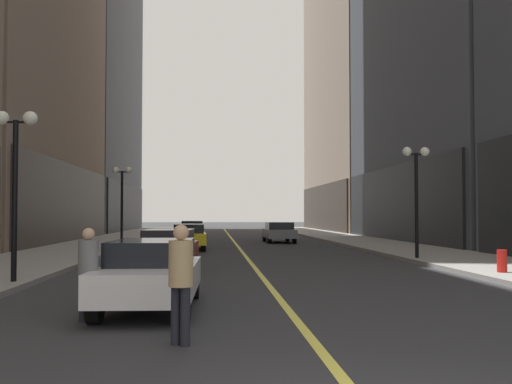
% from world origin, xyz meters
% --- Properties ---
extents(ground_plane, '(200.00, 200.00, 0.00)m').
position_xyz_m(ground_plane, '(0.00, 35.00, 0.00)').
color(ground_plane, '#2D2D30').
extents(sidewalk_left, '(4.50, 78.00, 0.15)m').
position_xyz_m(sidewalk_left, '(-8.25, 35.00, 0.07)').
color(sidewalk_left, gray).
rests_on(sidewalk_left, ground).
extents(sidewalk_right, '(4.50, 78.00, 0.15)m').
position_xyz_m(sidewalk_right, '(8.25, 35.00, 0.07)').
color(sidewalk_right, gray).
rests_on(sidewalk_right, ground).
extents(lane_centre_stripe, '(0.16, 70.00, 0.01)m').
position_xyz_m(lane_centre_stripe, '(0.00, 35.00, 0.00)').
color(lane_centre_stripe, '#E5D64C').
rests_on(lane_centre_stripe, ground).
extents(building_left_far, '(10.37, 26.00, 48.66)m').
position_xyz_m(building_left_far, '(-15.59, 60.00, 24.23)').
color(building_left_far, '#4C515B').
rests_on(building_left_far, ground).
extents(building_right_far, '(12.01, 26.00, 47.01)m').
position_xyz_m(building_right_far, '(16.40, 60.00, 23.41)').
color(building_right_far, gray).
rests_on(building_right_far, ground).
extents(car_white, '(1.82, 4.29, 1.32)m').
position_xyz_m(car_white, '(-2.62, 7.26, 0.72)').
color(car_white, silver).
rests_on(car_white, ground).
extents(car_red, '(1.92, 4.48, 1.32)m').
position_xyz_m(car_red, '(-2.91, 15.66, 0.72)').
color(car_red, '#B21919').
rests_on(car_red, ground).
extents(car_yellow, '(1.83, 4.17, 1.32)m').
position_xyz_m(car_yellow, '(-2.65, 26.59, 0.72)').
color(car_yellow, yellow).
rests_on(car_yellow, ground).
extents(car_grey, '(1.85, 4.55, 1.32)m').
position_xyz_m(car_grey, '(2.86, 34.30, 0.72)').
color(car_grey, slate).
rests_on(car_grey, ground).
extents(car_silver, '(1.94, 4.59, 1.32)m').
position_xyz_m(car_silver, '(-3.00, 41.50, 0.72)').
color(car_silver, '#B7B7BC').
rests_on(car_silver, ground).
extents(pedestrian_in_tan_trench, '(0.47, 0.47, 1.68)m').
position_xyz_m(pedestrian_in_tan_trench, '(-1.89, 4.01, 0.98)').
color(pedestrian_in_tan_trench, black).
rests_on(pedestrian_in_tan_trench, ground).
extents(pedestrian_in_grey_suit, '(0.38, 0.38, 1.59)m').
position_xyz_m(pedestrian_in_grey_suit, '(-3.56, 5.98, 0.92)').
color(pedestrian_in_grey_suit, black).
rests_on(pedestrian_in_grey_suit, ground).
extents(street_lamp_left_near, '(1.06, 0.36, 4.43)m').
position_xyz_m(street_lamp_left_near, '(-6.40, 10.97, 3.26)').
color(street_lamp_left_near, black).
rests_on(street_lamp_left_near, ground).
extents(street_lamp_left_far, '(1.06, 0.36, 4.43)m').
position_xyz_m(street_lamp_left_far, '(-6.40, 28.81, 3.26)').
color(street_lamp_left_far, black).
rests_on(street_lamp_left_far, ground).
extents(street_lamp_right_mid, '(1.06, 0.36, 4.43)m').
position_xyz_m(street_lamp_right_mid, '(6.40, 18.15, 3.26)').
color(street_lamp_right_mid, black).
rests_on(street_lamp_right_mid, ground).
extents(fire_hydrant_right, '(0.28, 0.28, 0.80)m').
position_xyz_m(fire_hydrant_right, '(6.90, 12.35, 0.40)').
color(fire_hydrant_right, red).
rests_on(fire_hydrant_right, ground).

